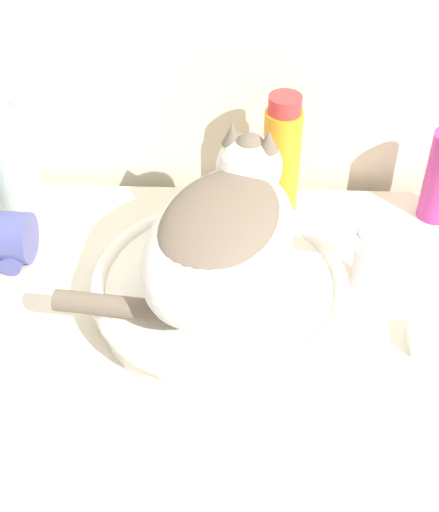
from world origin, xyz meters
TOP-DOWN VIEW (x-y plane):
  - vanity_counter at (0.00, 0.27)m, footprint 1.00×0.54m
  - sink_basin at (-0.03, 0.26)m, footprint 0.35×0.35m
  - cat at (-0.03, 0.27)m, footprint 0.34×0.34m
  - faucet at (0.16, 0.30)m, footprint 0.15×0.06m
  - shampoo_bottle_tall at (0.06, 0.48)m, footprint 0.06×0.06m
  - soap_pump_bottle at (-0.36, 0.48)m, footprint 0.07×0.07m

SIDE VIEW (x-z plane):
  - vanity_counter at x=0.00m, z-range 0.00..0.82m
  - sink_basin at x=-0.03m, z-range 0.82..0.87m
  - faucet at x=0.16m, z-range 0.81..0.97m
  - soap_pump_bottle at x=-0.36m, z-range 0.80..1.01m
  - shampoo_bottle_tall at x=0.06m, z-range 0.81..1.02m
  - cat at x=-0.03m, z-range 0.86..1.02m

